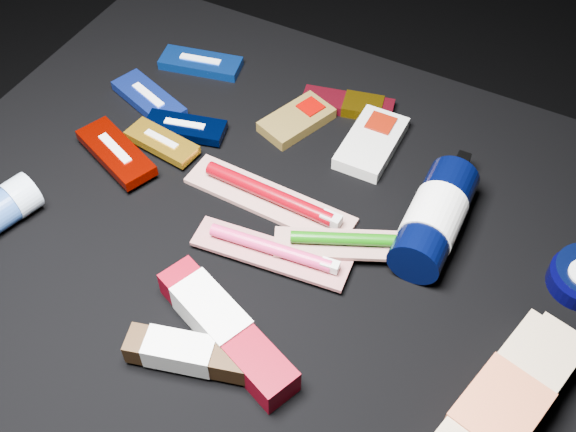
% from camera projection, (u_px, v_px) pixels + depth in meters
% --- Properties ---
extents(ground, '(3.00, 3.00, 0.00)m').
position_uv_depth(ground, '(278.00, 371.00, 1.25)').
color(ground, black).
rests_on(ground, ground).
extents(cloth_table, '(0.98, 0.78, 0.40)m').
position_uv_depth(cloth_table, '(276.00, 309.00, 1.09)').
color(cloth_table, black).
rests_on(cloth_table, ground).
extents(luna_bar_0, '(0.13, 0.07, 0.02)m').
position_uv_depth(luna_bar_0, '(201.00, 63.00, 1.14)').
color(luna_bar_0, navy).
rests_on(luna_bar_0, cloth_table).
extents(luna_bar_1, '(0.14, 0.09, 0.02)m').
position_uv_depth(luna_bar_1, '(149.00, 99.00, 1.09)').
color(luna_bar_1, '#1731A8').
rests_on(luna_bar_1, cloth_table).
extents(luna_bar_2, '(0.12, 0.07, 0.02)m').
position_uv_depth(luna_bar_2, '(185.00, 127.00, 1.04)').
color(luna_bar_2, black).
rests_on(luna_bar_2, cloth_table).
extents(luna_bar_3, '(0.11, 0.05, 0.01)m').
position_uv_depth(luna_bar_3, '(162.00, 142.00, 1.02)').
color(luna_bar_3, orange).
rests_on(luna_bar_3, cloth_table).
extents(luna_bar_4, '(0.14, 0.10, 0.02)m').
position_uv_depth(luna_bar_4, '(116.00, 152.00, 1.00)').
color(luna_bar_4, '#850900').
rests_on(luna_bar_4, cloth_table).
extents(clif_bar_0, '(0.09, 0.12, 0.02)m').
position_uv_depth(clif_bar_0, '(299.00, 119.00, 1.06)').
color(clif_bar_0, brown).
rests_on(clif_bar_0, cloth_table).
extents(clif_bar_1, '(0.07, 0.13, 0.02)m').
position_uv_depth(clif_bar_1, '(373.00, 141.00, 1.03)').
color(clif_bar_1, silver).
rests_on(clif_bar_1, cloth_table).
extents(power_bar, '(0.14, 0.07, 0.02)m').
position_uv_depth(power_bar, '(353.00, 105.00, 1.08)').
color(power_bar, maroon).
rests_on(power_bar, cloth_table).
extents(lotion_bottle, '(0.07, 0.21, 0.07)m').
position_uv_depth(lotion_bottle, '(435.00, 218.00, 0.91)').
color(lotion_bottle, black).
rests_on(lotion_bottle, cloth_table).
extents(bodywash_bottle, '(0.12, 0.22, 0.04)m').
position_uv_depth(bodywash_bottle, '(507.00, 402.00, 0.76)').
color(bodywash_bottle, tan).
rests_on(bodywash_bottle, cloth_table).
extents(toothbrush_pack_0, '(0.24, 0.06, 0.03)m').
position_uv_depth(toothbrush_pack_0, '(271.00, 198.00, 0.96)').
color(toothbrush_pack_0, silver).
rests_on(toothbrush_pack_0, cloth_table).
extents(toothbrush_pack_1, '(0.21, 0.07, 0.02)m').
position_uv_depth(toothbrush_pack_1, '(273.00, 251.00, 0.90)').
color(toothbrush_pack_1, '#A79F9C').
rests_on(toothbrush_pack_1, cloth_table).
extents(toothbrush_pack_2, '(0.20, 0.12, 0.02)m').
position_uv_depth(toothbrush_pack_2, '(355.00, 242.00, 0.90)').
color(toothbrush_pack_2, '#B3ACA7').
rests_on(toothbrush_pack_2, cloth_table).
extents(toothpaste_carton_red, '(0.21, 0.12, 0.04)m').
position_uv_depth(toothpaste_carton_red, '(221.00, 325.00, 0.82)').
color(toothpaste_carton_red, '#6D0110').
rests_on(toothpaste_carton_red, cloth_table).
extents(toothpaste_carton_green, '(0.17, 0.08, 0.03)m').
position_uv_depth(toothpaste_carton_green, '(192.00, 354.00, 0.80)').
color(toothpaste_carton_green, black).
rests_on(toothpaste_carton_green, cloth_table).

